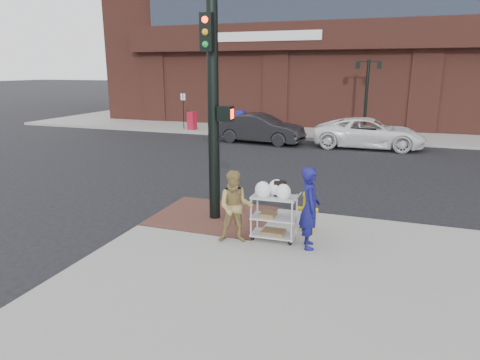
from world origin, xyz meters
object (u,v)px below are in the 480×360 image
at_px(woman_blue, 310,208).
at_px(fire_hydrant, 308,210).
at_px(sedan_dark, 260,129).
at_px(lamp_post, 367,89).
at_px(utility_cart, 274,213).
at_px(traffic_signal_pole, 214,108).
at_px(minivan_white, 369,133).
at_px(pedestrian_tan, 236,207).

distance_m(woman_blue, fire_hydrant, 0.97).
height_order(woman_blue, sedan_dark, woman_blue).
height_order(lamp_post, woman_blue, lamp_post).
xyz_separation_m(lamp_post, utility_cart, (-0.78, -16.05, -1.88)).
xyz_separation_m(traffic_signal_pole, minivan_white, (2.91, 12.04, -2.12)).
distance_m(lamp_post, sedan_dark, 6.35).
bearing_deg(traffic_signal_pole, woman_blue, -21.55).
bearing_deg(traffic_signal_pole, pedestrian_tan, -51.23).
xyz_separation_m(lamp_post, pedestrian_tan, (-1.51, -16.43, -1.70)).
bearing_deg(minivan_white, fire_hydrant, 175.50).
height_order(pedestrian_tan, fire_hydrant, pedestrian_tan).
xyz_separation_m(lamp_post, traffic_signal_pole, (-2.48, -15.23, 0.21)).
distance_m(traffic_signal_pole, minivan_white, 12.57).
distance_m(woman_blue, pedestrian_tan, 1.52).
bearing_deg(woman_blue, lamp_post, -16.05).
xyz_separation_m(lamp_post, woman_blue, (-0.00, -16.20, -1.62)).
height_order(sedan_dark, fire_hydrant, sedan_dark).
height_order(lamp_post, sedan_dark, lamp_post).
xyz_separation_m(traffic_signal_pole, woman_blue, (2.47, -0.98, -1.84)).
distance_m(minivan_white, fire_hydrant, 12.15).
xyz_separation_m(woman_blue, fire_hydrant, (-0.19, 0.88, -0.35)).
bearing_deg(woman_blue, utility_cart, 63.00).
distance_m(pedestrian_tan, minivan_white, 13.39).
bearing_deg(utility_cart, lamp_post, 87.21).
xyz_separation_m(sedan_dark, utility_cart, (4.10, -12.46, -0.00)).
distance_m(woman_blue, utility_cart, 0.83).
height_order(pedestrian_tan, utility_cart, pedestrian_tan).
bearing_deg(fire_hydrant, minivan_white, 87.00).
distance_m(traffic_signal_pole, sedan_dark, 12.06).
bearing_deg(fire_hydrant, traffic_signal_pole, 177.67).
bearing_deg(pedestrian_tan, fire_hydrant, 23.46).
bearing_deg(fire_hydrant, sedan_dark, 111.78).
bearing_deg(sedan_dark, woman_blue, -153.03).
distance_m(traffic_signal_pole, woman_blue, 3.23).
relative_size(sedan_dark, utility_cart, 3.45).
relative_size(pedestrian_tan, minivan_white, 0.30).
xyz_separation_m(sedan_dark, minivan_white, (5.32, 0.41, -0.03)).
xyz_separation_m(traffic_signal_pole, pedestrian_tan, (0.97, -1.20, -1.91)).
bearing_deg(sedan_dark, utility_cart, -155.97).
height_order(minivan_white, utility_cart, utility_cart).
bearing_deg(lamp_post, sedan_dark, -143.66).
bearing_deg(woman_blue, sedan_dark, 5.12).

